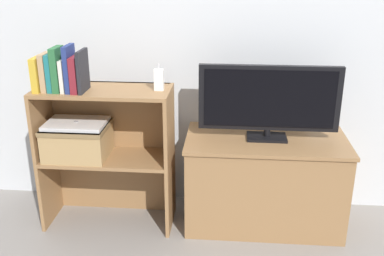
{
  "coord_description": "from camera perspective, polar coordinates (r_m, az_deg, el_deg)",
  "views": [
    {
      "loc": [
        0.2,
        -2.14,
        1.48
      ],
      "look_at": [
        0.0,
        0.16,
        0.61
      ],
      "focal_mm": 42.0,
      "sensor_mm": 36.0,
      "label": 1
    }
  ],
  "objects": [
    {
      "name": "book_teal",
      "position": [
        2.49,
        -17.38,
        6.76
      ],
      "size": [
        0.03,
        0.12,
        0.2
      ],
      "color": "#1E7075",
      "rests_on": "bookshelf_upper_tier"
    },
    {
      "name": "book_ivory",
      "position": [
        2.47,
        -15.85,
        6.47
      ],
      "size": [
        0.02,
        0.13,
        0.17
      ],
      "color": "silver",
      "rests_on": "bookshelf_upper_tier"
    },
    {
      "name": "wall_back",
      "position": [
        2.65,
        0.64,
        14.63
      ],
      "size": [
        10.0,
        0.05,
        2.4
      ],
      "color": "silver",
      "rests_on": "ground_plane"
    },
    {
      "name": "book_tan",
      "position": [
        2.5,
        -18.08,
        6.76
      ],
      "size": [
        0.03,
        0.12,
        0.2
      ],
      "color": "tan",
      "rests_on": "bookshelf_upper_tier"
    },
    {
      "name": "bookshelf_lower_tier",
      "position": [
        2.73,
        -10.19,
        -5.97
      ],
      "size": [
        0.74,
        0.32,
        0.43
      ],
      "color": "olive",
      "rests_on": "ground_plane"
    },
    {
      "name": "ground_plane",
      "position": [
        2.61,
        -0.31,
        -13.91
      ],
      "size": [
        16.0,
        16.0,
        0.0
      ],
      "primitive_type": "plane",
      "color": "gray"
    },
    {
      "name": "tv",
      "position": [
        2.48,
        9.75,
        3.52
      ],
      "size": [
        0.77,
        0.14,
        0.42
      ],
      "color": "black",
      "rests_on": "tv_stand"
    },
    {
      "name": "book_mustard",
      "position": [
        2.52,
        -18.91,
        6.54
      ],
      "size": [
        0.04,
        0.14,
        0.18
      ],
      "color": "gold",
      "rests_on": "bookshelf_upper_tier"
    },
    {
      "name": "bookshelf_upper_tier",
      "position": [
        2.57,
        -10.76,
        2.19
      ],
      "size": [
        0.74,
        0.32,
        0.4
      ],
      "color": "olive",
      "rests_on": "bookshelf_lower_tier"
    },
    {
      "name": "laptop",
      "position": [
        2.58,
        -14.5,
        0.58
      ],
      "size": [
        0.33,
        0.24,
        0.02
      ],
      "color": "white",
      "rests_on": "storage_basket_left"
    },
    {
      "name": "book_navy",
      "position": [
        2.45,
        -15.27,
        7.3
      ],
      "size": [
        0.03,
        0.14,
        0.24
      ],
      "color": "navy",
      "rests_on": "bookshelf_upper_tier"
    },
    {
      "name": "book_maroon",
      "position": [
        2.44,
        -14.42,
        6.68
      ],
      "size": [
        0.04,
        0.15,
        0.19
      ],
      "color": "maroon",
      "rests_on": "bookshelf_upper_tier"
    },
    {
      "name": "book_charcoal",
      "position": [
        2.43,
        -13.7,
        7.05
      ],
      "size": [
        0.02,
        0.16,
        0.22
      ],
      "color": "#232328",
      "rests_on": "bookshelf_upper_tier"
    },
    {
      "name": "book_forest",
      "position": [
        2.47,
        -16.68,
        7.16
      ],
      "size": [
        0.04,
        0.13,
        0.23
      ],
      "color": "#286638",
      "rests_on": "bookshelf_upper_tier"
    },
    {
      "name": "tv_stand",
      "position": [
        2.67,
        9.11,
        -6.63
      ],
      "size": [
        0.91,
        0.48,
        0.53
      ],
      "color": "olive",
      "rests_on": "ground_plane"
    },
    {
      "name": "storage_basket_left",
      "position": [
        2.61,
        -14.32,
        -1.36
      ],
      "size": [
        0.35,
        0.29,
        0.19
      ],
      "color": "tan",
      "rests_on": "bookshelf_lower_tier"
    },
    {
      "name": "baby_monitor",
      "position": [
        2.4,
        -4.22,
        6.14
      ],
      "size": [
        0.05,
        0.04,
        0.14
      ],
      "color": "white",
      "rests_on": "bookshelf_upper_tier"
    }
  ]
}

